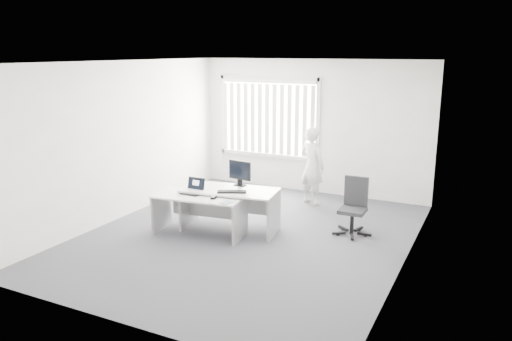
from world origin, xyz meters
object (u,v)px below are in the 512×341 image
at_px(desk_far, 230,201).
at_px(person, 312,166).
at_px(monitor, 240,173).
at_px(laptop, 191,187).
at_px(office_chair, 353,217).
at_px(desk_near, 199,206).

distance_m(desk_far, person, 2.17).
bearing_deg(monitor, laptop, -122.73).
height_order(office_chair, monitor, monitor).
distance_m(person, laptop, 2.70).
relative_size(desk_near, person, 1.00).
bearing_deg(office_chair, desk_near, -153.96).
distance_m(desk_near, person, 2.66).
bearing_deg(person, laptop, 85.62).
height_order(desk_near, desk_far, desk_far).
xyz_separation_m(desk_near, laptop, (-0.15, 0.01, 0.31)).
bearing_deg(laptop, desk_far, 36.51).
bearing_deg(office_chair, monitor, -166.21).
xyz_separation_m(desk_far, laptop, (-0.51, -0.37, 0.27)).
distance_m(desk_far, office_chair, 2.06).
bearing_deg(laptop, desk_near, -3.75).
distance_m(office_chair, monitor, 2.02).
xyz_separation_m(office_chair, monitor, (-1.86, -0.48, 0.64)).
height_order(desk_near, office_chair, office_chair).
height_order(person, monitor, person).
distance_m(office_chair, laptop, 2.71).
xyz_separation_m(office_chair, laptop, (-2.41, -1.13, 0.50)).
height_order(desk_near, monitor, monitor).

